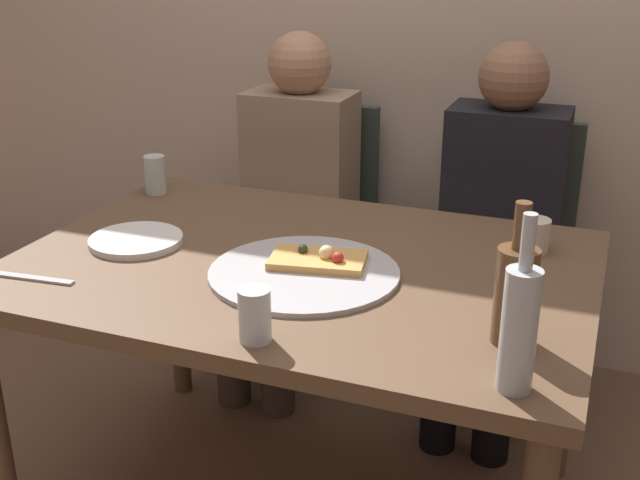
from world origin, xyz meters
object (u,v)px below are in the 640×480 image
pizza_slice_last (319,259)px  chair_left (307,216)px  tumbler_far (155,175)px  chair_right (501,242)px  wine_glass (255,315)px  plate_stack (136,240)px  dining_table (302,291)px  table_knife (30,278)px  guest_in_sweater (290,194)px  wine_bottle (519,326)px  tumbler_near (534,235)px  beer_bottle (515,292)px  pizza_tray (304,273)px  guest_in_beanie (497,220)px

pizza_slice_last → chair_left: (-0.40, 0.90, -0.25)m
tumbler_far → chair_right: (0.96, 0.55, -0.28)m
wine_glass → plate_stack: 0.61m
dining_table → table_knife: table_knife is taller
tumbler_far → plate_stack: size_ratio=0.49×
chair_right → guest_in_sweater: 0.72m
wine_bottle → tumbler_near: wine_bottle is taller
chair_left → beer_bottle: bearing=128.4°
tumbler_near → wine_glass: wine_glass is taller
beer_bottle → dining_table: bearing=157.2°
pizza_tray → pizza_slice_last: size_ratio=1.83×
tumbler_far → table_knife: tumbler_far is taller
dining_table → pizza_tray: bearing=-63.8°
table_knife → pizza_tray: bearing=-162.2°
beer_bottle → table_knife: size_ratio=1.28×
beer_bottle → tumbler_near: beer_bottle is taller
guest_in_sweater → guest_in_beanie: 0.69m
chair_left → guest_in_sweater: guest_in_sweater is taller
table_knife → guest_in_sweater: size_ratio=0.19×
plate_stack → wine_glass: bearing=-34.8°
wine_glass → tumbler_far: bearing=133.2°
tumbler_near → chair_left: 1.07m
guest_in_sweater → plate_stack: bearing=83.3°
guest_in_beanie → chair_right: bearing=-90.0°
plate_stack → table_knife: bearing=-110.3°
pizza_slice_last → tumbler_far: size_ratio=2.10×
tumbler_far → wine_glass: (0.67, -0.72, -0.00)m
wine_glass → plate_stack: bearing=145.2°
wine_bottle → tumbler_far: size_ratio=2.79×
plate_stack → chair_right: size_ratio=0.26×
wine_bottle → tumbler_far: (-1.16, 0.71, -0.06)m
pizza_slice_last → guest_in_beanie: bearing=68.5°
wine_bottle → guest_in_sweater: (-0.90, 1.11, -0.22)m
pizza_slice_last → tumbler_far: (-0.66, 0.35, 0.03)m
beer_bottle → plate_stack: size_ratio=1.20×
pizza_slice_last → chair_right: chair_right is taller
beer_bottle → tumbler_far: (-1.13, 0.55, -0.05)m
pizza_tray → wine_glass: wine_glass is taller
pizza_tray → guest_in_sweater: 0.89m
pizza_tray → guest_in_sweater: guest_in_sweater is taller
pizza_tray → beer_bottle: (0.49, -0.14, 0.10)m
chair_right → guest_in_beanie: (-0.00, -0.15, 0.13)m
tumbler_near → plate_stack: (-0.94, -0.31, -0.03)m
tumbler_far → chair_left: (0.27, 0.55, -0.28)m
plate_stack → guest_in_sweater: 0.78m
table_knife → chair_left: size_ratio=0.24×
plate_stack → table_knife: 0.29m
pizza_slice_last → dining_table: bearing=153.3°
dining_table → pizza_slice_last: size_ratio=5.67×
chair_right → tumbler_near: bearing=104.3°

